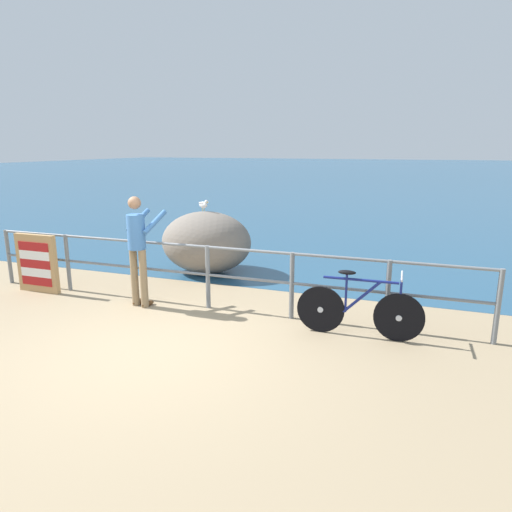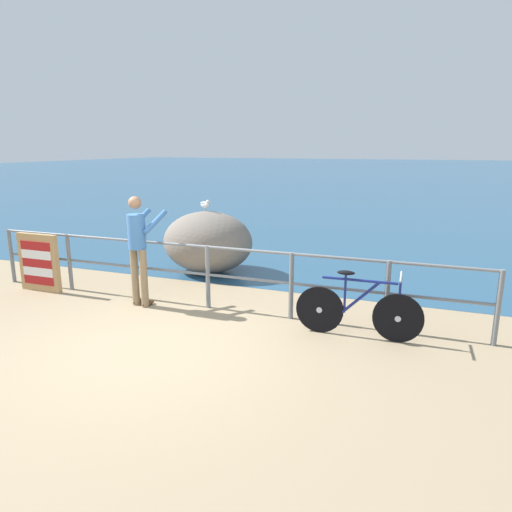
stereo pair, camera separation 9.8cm
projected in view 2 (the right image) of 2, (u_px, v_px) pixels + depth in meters
ground_plane at (363, 197)px, 24.16m from camera, size 120.00×120.00×0.10m
sea_surface at (398, 171)px, 49.52m from camera, size 120.00×90.00×0.01m
promenade_railing at (208, 269)px, 7.25m from camera, size 8.33×0.07×1.02m
bicycle at (358, 310)px, 6.17m from camera, size 1.70×0.48×0.92m
person_at_railing at (138, 246)px, 7.28m from camera, size 0.53×0.67×1.78m
folded_deckchair_stack at (39, 263)px, 8.14m from camera, size 0.84×0.10×1.04m
breakwater_boulder_main at (208, 242)px, 9.37m from camera, size 1.87×1.54×1.25m
seagull at (205, 204)px, 9.30m from camera, size 0.32×0.24×0.23m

